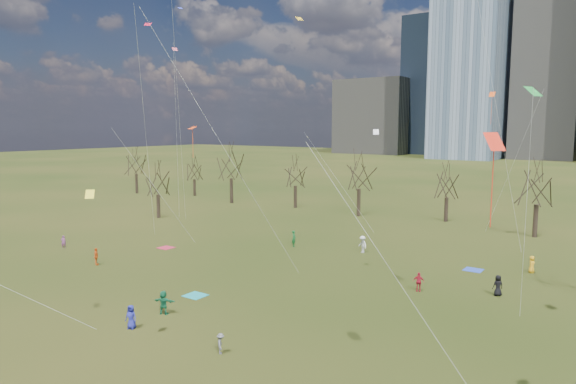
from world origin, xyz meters
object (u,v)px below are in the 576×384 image
Objects in this scene: blanket_teal at (195,295)px; blanket_navy at (473,270)px; blanket_crimson at (166,248)px; person_4 at (96,257)px; person_0 at (131,317)px.

blanket_teal is 25.36m from blanket_navy.
person_4 is at bearing -90.34° from blanket_crimson.
person_0 is (-14.35, -27.02, 0.77)m from blanket_navy.
blanket_navy is at bearing 19.23° from blanket_crimson.
blanket_teal is at bearing 81.02° from person_0.
person_4 reaches higher than blanket_navy.
blanket_navy and blanket_crimson have the same top height.
person_4 is at bearing 176.14° from blanket_teal.
blanket_navy is 30.60m from person_0.
person_0 reaches higher than blanket_teal.
blanket_crimson is at bearing -55.61° from person_4.
person_0 is 17.48m from person_4.
blanket_teal is 1.00× the size of blanket_crimson.
blanket_teal is at bearing -149.13° from person_4.
blanket_teal is 0.97× the size of person_4.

